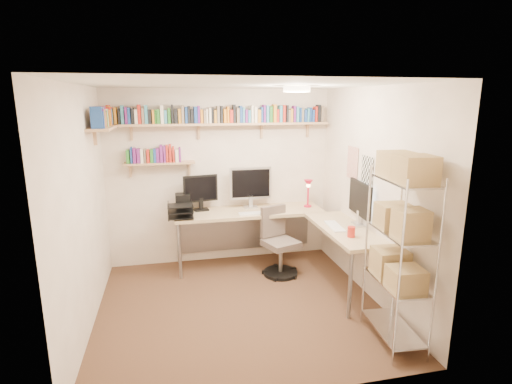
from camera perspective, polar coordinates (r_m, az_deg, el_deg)
ground at (r=4.83m, az=-2.30°, el=-15.99°), size 3.20×3.20×0.00m
room_shell at (r=4.30m, az=-2.43°, el=2.37°), size 3.24×3.04×2.52m
wall_shelves at (r=5.48m, az=-9.24°, el=9.55°), size 3.12×1.09×0.80m
corner_desk at (r=5.45m, az=1.10°, el=-3.37°), size 2.50×2.08×1.41m
office_chair at (r=5.51m, az=3.24°, el=-7.74°), size 0.53×0.54×0.93m
wire_rack at (r=3.97m, az=20.00°, el=-4.26°), size 0.43×0.77×1.88m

